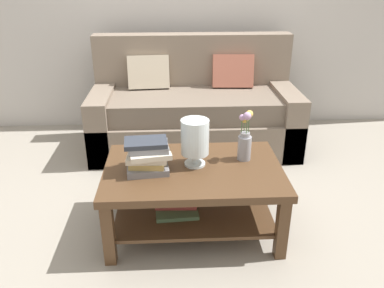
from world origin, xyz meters
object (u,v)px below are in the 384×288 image
(couch, at_px, (194,110))
(glass_hurricane_vase, at_px, (195,138))
(book_stack_main, at_px, (148,156))
(flower_pitcher, at_px, (245,140))
(coffee_table, at_px, (192,185))

(couch, height_order, glass_hurricane_vase, couch)
(book_stack_main, xyz_separation_m, flower_pitcher, (0.64, 0.13, 0.04))
(coffee_table, bearing_deg, flower_pitcher, 16.62)
(couch, height_order, book_stack_main, couch)
(couch, distance_m, book_stack_main, 1.49)
(flower_pitcher, bearing_deg, coffee_table, -163.38)
(couch, xyz_separation_m, flower_pitcher, (0.26, -1.29, 0.25))
(couch, xyz_separation_m, glass_hurricane_vase, (-0.07, -1.36, 0.30))
(couch, xyz_separation_m, coffee_table, (-0.09, -1.40, -0.02))
(couch, distance_m, flower_pitcher, 1.34)
(couch, bearing_deg, glass_hurricane_vase, -93.10)
(coffee_table, distance_m, book_stack_main, 0.37)
(couch, height_order, flower_pitcher, couch)
(book_stack_main, height_order, flower_pitcher, flower_pitcher)
(book_stack_main, height_order, glass_hurricane_vase, glass_hurricane_vase)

